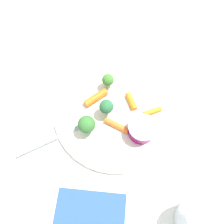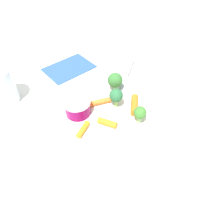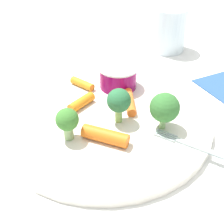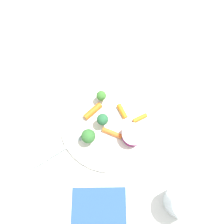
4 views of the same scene
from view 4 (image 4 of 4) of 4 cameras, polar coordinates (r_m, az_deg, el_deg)
The scene contains 13 objects.
ground_plane at distance 0.63m, azimuth -0.29°, elevation -2.39°, with size 2.40×2.40×0.00m, color white.
plate at distance 0.62m, azimuth -0.29°, elevation -2.22°, with size 0.29×0.29×0.01m, color silver.
sauce_cup at distance 0.59m, azimuth 5.56°, elevation -6.15°, with size 0.06×0.06×0.04m.
broccoli_floret_0 at distance 0.58m, azimuth -2.61°, elevation -1.85°, with size 0.03×0.03×0.05m.
broccoli_floret_1 at distance 0.61m, azimuth -2.61°, elevation 4.40°, with size 0.03×0.03×0.04m.
broccoli_floret_2 at distance 0.57m, azimuth -6.34°, elevation -6.43°, with size 0.04×0.04×0.05m.
carrot_stick_0 at distance 0.61m, azimuth 7.49°, elevation -1.61°, with size 0.01×0.01×0.04m, color orange.
carrot_stick_1 at distance 0.62m, azimuth -5.14°, elevation 0.26°, with size 0.02×0.02×0.06m, color orange.
carrot_stick_2 at distance 0.62m, azimuth 2.70°, elevation 0.21°, with size 0.01×0.01×0.04m, color orange.
carrot_stick_3 at distance 0.60m, azimuth 0.06°, elevation -5.62°, with size 0.01×0.01×0.06m, color orange.
fork at distance 0.61m, azimuth -13.01°, elevation -9.63°, with size 0.17×0.04×0.00m.
drinking_glass at distance 0.58m, azimuth 18.35°, elevation -22.00°, with size 0.08×0.08×0.09m, color silver.
napkin at distance 0.60m, azimuth -3.54°, elevation -24.43°, with size 0.14×0.10×0.00m, color #2B4F82.
Camera 4 is at (-0.07, -0.17, 0.60)m, focal length 34.24 mm.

